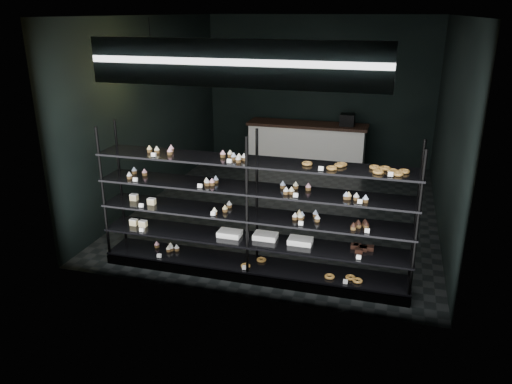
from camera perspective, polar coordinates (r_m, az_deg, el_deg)
room at (r=8.36m, az=3.87°, el=8.46°), size 5.01×6.01×3.20m
display_shelf at (r=6.38m, az=-0.67°, el=-4.44°), size 4.00×0.50×1.91m
signage at (r=5.39m, az=-2.69°, el=14.46°), size 3.30×0.05×0.50m
pendant_lamp at (r=7.75m, az=-11.77°, el=13.57°), size 0.29×0.29×0.87m
service_counter at (r=11.02m, az=5.88°, el=5.38°), size 2.58×0.65×1.23m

